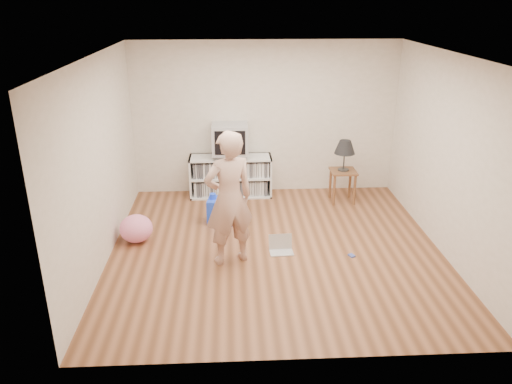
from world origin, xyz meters
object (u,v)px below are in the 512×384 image
(media_unit, at_px, (231,176))
(plush_blue, at_px, (221,210))
(table_lamp, at_px, (345,148))
(plush_pink, at_px, (136,229))
(crt_tv, at_px, (230,139))
(laptop, at_px, (281,247))
(dvd_deck, at_px, (230,155))
(side_table, at_px, (343,178))
(person, at_px, (229,199))

(media_unit, bearing_deg, plush_blue, -97.66)
(plush_blue, bearing_deg, table_lamp, 28.13)
(table_lamp, xyz_separation_m, plush_pink, (-3.22, -1.32, -0.74))
(table_lamp, distance_m, plush_pink, 3.56)
(crt_tv, xyz_separation_m, laptop, (0.67, -2.09, -0.96))
(dvd_deck, xyz_separation_m, crt_tv, (0.00, -0.00, 0.29))
(dvd_deck, height_order, laptop, dvd_deck)
(laptop, xyz_separation_m, plush_blue, (-0.82, 0.98, 0.14))
(crt_tv, distance_m, plush_pink, 2.31)
(crt_tv, height_order, table_lamp, crt_tv)
(table_lamp, xyz_separation_m, plush_blue, (-2.03, -0.74, -0.74))
(media_unit, relative_size, dvd_deck, 3.11)
(crt_tv, bearing_deg, laptop, -72.18)
(dvd_deck, relative_size, laptop, 1.36)
(crt_tv, distance_m, laptop, 2.39)
(table_lamp, height_order, plush_blue, table_lamp)
(side_table, xyz_separation_m, plush_blue, (-2.03, -0.74, -0.22))
(dvd_deck, xyz_separation_m, table_lamp, (1.87, -0.37, 0.21))
(side_table, xyz_separation_m, person, (-1.90, -1.95, 0.47))
(dvd_deck, bearing_deg, plush_pink, -128.56)
(person, relative_size, laptop, 5.33)
(media_unit, xyz_separation_m, crt_tv, (-0.00, -0.02, 0.67))
(media_unit, height_order, side_table, media_unit)
(side_table, bearing_deg, plush_blue, -159.92)
(laptop, height_order, plush_pink, plush_pink)
(dvd_deck, distance_m, plush_blue, 1.24)
(person, relative_size, plush_pink, 3.82)
(side_table, height_order, plush_pink, side_table)
(laptop, xyz_separation_m, plush_pink, (-2.02, 0.40, 0.14))
(table_lamp, height_order, plush_pink, table_lamp)
(person, distance_m, plush_pink, 1.62)
(person, bearing_deg, laptop, 176.84)
(person, height_order, plush_pink, person)
(crt_tv, distance_m, person, 2.32)
(person, bearing_deg, crt_tv, -112.06)
(dvd_deck, height_order, side_table, dvd_deck)
(media_unit, distance_m, plush_blue, 1.15)
(crt_tv, height_order, laptop, crt_tv)
(plush_blue, bearing_deg, dvd_deck, 90.28)
(plush_blue, bearing_deg, person, -75.83)
(side_table, xyz_separation_m, plush_pink, (-3.22, -1.32, -0.22))
(media_unit, height_order, plush_pink, media_unit)
(dvd_deck, height_order, crt_tv, crt_tv)
(plush_pink, bearing_deg, laptop, -11.24)
(dvd_deck, bearing_deg, laptop, -72.21)
(dvd_deck, relative_size, plush_pink, 0.97)
(table_lamp, distance_m, laptop, 2.28)
(side_table, bearing_deg, crt_tv, 168.93)
(media_unit, relative_size, table_lamp, 2.72)
(dvd_deck, relative_size, plush_blue, 0.97)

